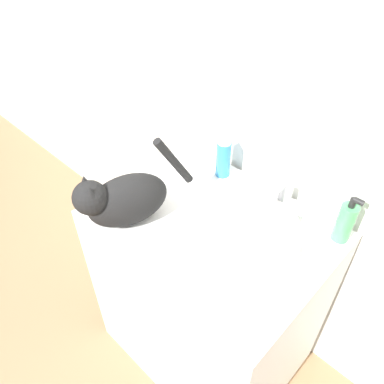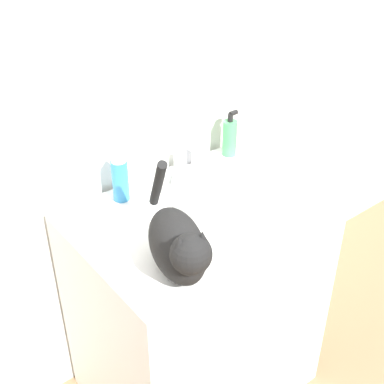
% 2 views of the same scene
% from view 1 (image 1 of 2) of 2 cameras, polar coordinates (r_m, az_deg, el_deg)
% --- Properties ---
extents(wall_back, '(6.00, 0.05, 2.50)m').
position_cam_1_polar(wall_back, '(1.25, 14.58, 17.75)').
color(wall_back, silver).
rests_on(wall_back, ground_plane).
extents(vanity_cabinet, '(0.78, 0.60, 0.82)m').
position_cam_1_polar(vanity_cabinet, '(1.57, 2.48, -15.18)').
color(vanity_cabinet, white).
rests_on(vanity_cabinet, ground_plane).
extents(sink_basin, '(0.34, 0.34, 0.05)m').
position_cam_1_polar(sink_basin, '(1.20, 8.39, -6.12)').
color(sink_basin, silver).
rests_on(sink_basin, vanity_cabinet).
extents(faucet, '(0.18, 0.10, 0.12)m').
position_cam_1_polar(faucet, '(1.29, 13.16, -1.10)').
color(faucet, silver).
rests_on(faucet, vanity_cabinet).
extents(cat, '(0.22, 0.40, 0.28)m').
position_cam_1_polar(cat, '(1.21, -10.47, -1.03)').
color(cat, black).
rests_on(cat, vanity_cabinet).
extents(soap_bottle, '(0.06, 0.05, 0.18)m').
position_cam_1_polar(soap_bottle, '(1.24, 22.33, -4.24)').
color(soap_bottle, '#4CB266').
rests_on(soap_bottle, vanity_cabinet).
extents(spray_bottle, '(0.05, 0.05, 0.18)m').
position_cam_1_polar(spray_bottle, '(1.40, 4.82, 5.51)').
color(spray_bottle, '#338CCC').
rests_on(spray_bottle, vanity_cabinet).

